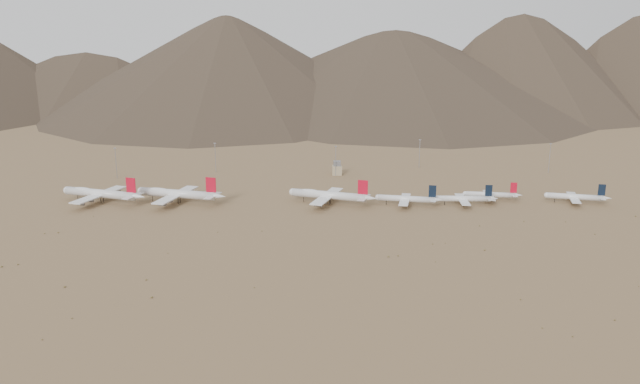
{
  "coord_description": "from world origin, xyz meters",
  "views": [
    {
      "loc": [
        -1.75,
        -398.73,
        117.23
      ],
      "look_at": [
        12.51,
        30.0,
        7.87
      ],
      "focal_mm": 35.0,
      "sensor_mm": 36.0,
      "label": 1
    }
  ],
  "objects_px": {
    "narrowbody_a": "(408,199)",
    "narrowbody_b": "(465,199)",
    "widebody_west": "(101,193)",
    "widebody_east": "(329,195)",
    "widebody_centre": "(178,194)",
    "control_tower": "(337,169)"
  },
  "relations": [
    {
      "from": "narrowbody_a",
      "to": "narrowbody_b",
      "type": "relative_size",
      "value": 1.03
    },
    {
      "from": "widebody_east",
      "to": "control_tower",
      "type": "height_order",
      "value": "widebody_east"
    },
    {
      "from": "widebody_west",
      "to": "narrowbody_a",
      "type": "distance_m",
      "value": 217.39
    },
    {
      "from": "widebody_east",
      "to": "narrowbody_b",
      "type": "distance_m",
      "value": 95.63
    },
    {
      "from": "widebody_east",
      "to": "control_tower",
      "type": "bearing_deg",
      "value": 104.04
    },
    {
      "from": "widebody_west",
      "to": "control_tower",
      "type": "xyz_separation_m",
      "value": [
        173.34,
        85.46,
        -1.68
      ]
    },
    {
      "from": "narrowbody_a",
      "to": "narrowbody_b",
      "type": "distance_m",
      "value": 40.59
    },
    {
      "from": "control_tower",
      "to": "widebody_east",
      "type": "bearing_deg",
      "value": -96.84
    },
    {
      "from": "narrowbody_b",
      "to": "widebody_centre",
      "type": "bearing_deg",
      "value": -179.17
    },
    {
      "from": "narrowbody_a",
      "to": "narrowbody_b",
      "type": "bearing_deg",
      "value": 13.55
    },
    {
      "from": "widebody_west",
      "to": "widebody_centre",
      "type": "bearing_deg",
      "value": 17.91
    },
    {
      "from": "narrowbody_b",
      "to": "narrowbody_a",
      "type": "bearing_deg",
      "value": -175.65
    },
    {
      "from": "narrowbody_a",
      "to": "control_tower",
      "type": "relative_size",
      "value": 3.86
    },
    {
      "from": "narrowbody_b",
      "to": "widebody_east",
      "type": "bearing_deg",
      "value": -179.34
    },
    {
      "from": "widebody_centre",
      "to": "narrowbody_b",
      "type": "height_order",
      "value": "widebody_centre"
    },
    {
      "from": "narrowbody_a",
      "to": "widebody_west",
      "type": "bearing_deg",
      "value": -170.45
    },
    {
      "from": "widebody_east",
      "to": "widebody_centre",
      "type": "bearing_deg",
      "value": -162.38
    },
    {
      "from": "narrowbody_a",
      "to": "widebody_centre",
      "type": "bearing_deg",
      "value": -170.85
    },
    {
      "from": "widebody_centre",
      "to": "narrowbody_a",
      "type": "height_order",
      "value": "widebody_centre"
    },
    {
      "from": "widebody_east",
      "to": "narrowbody_a",
      "type": "relative_size",
      "value": 1.33
    },
    {
      "from": "widebody_east",
      "to": "narrowbody_a",
      "type": "bearing_deg",
      "value": 14.59
    },
    {
      "from": "widebody_west",
      "to": "narrowbody_b",
      "type": "height_order",
      "value": "widebody_west"
    }
  ]
}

